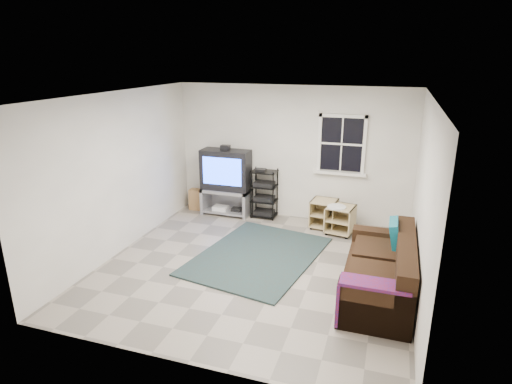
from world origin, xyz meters
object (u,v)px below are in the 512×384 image
(tv_unit, at_px, (226,177))
(side_table_right, at_px, (340,217))
(av_rack, at_px, (264,196))
(sofa, at_px, (381,274))
(side_table_left, at_px, (324,213))

(tv_unit, xyz_separation_m, side_table_right, (2.35, -0.28, -0.48))
(av_rack, height_order, sofa, av_rack)
(side_table_right, xyz_separation_m, sofa, (0.81, -1.99, 0.01))
(tv_unit, height_order, av_rack, tv_unit)
(sofa, bearing_deg, side_table_right, 112.06)
(av_rack, xyz_separation_m, side_table_left, (1.24, -0.16, -0.14))
(av_rack, xyz_separation_m, sofa, (2.37, -2.34, -0.11))
(side_table_right, bearing_deg, av_rack, 167.34)
(side_table_left, height_order, sofa, sofa)
(av_rack, distance_m, sofa, 3.33)
(av_rack, height_order, side_table_left, av_rack)
(side_table_left, distance_m, sofa, 2.45)
(side_table_left, distance_m, side_table_right, 0.38)
(tv_unit, xyz_separation_m, side_table_left, (2.02, -0.09, -0.50))
(side_table_left, height_order, side_table_right, side_table_right)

